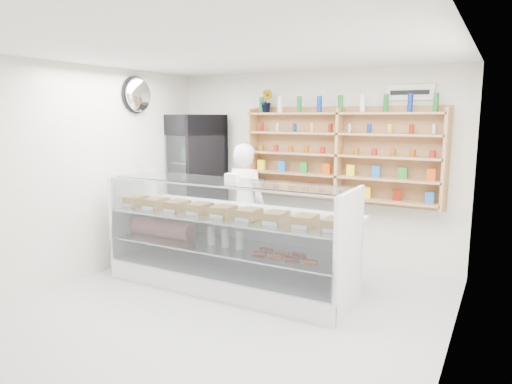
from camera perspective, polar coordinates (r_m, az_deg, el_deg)
The scene contains 8 objects.
room at distance 4.73m, azimuth -4.78°, elevation 0.42°, with size 5.00×5.00×5.00m.
display_counter at distance 5.80m, azimuth -3.45°, elevation -8.33°, with size 3.15×0.94×1.37m.
shop_worker at distance 6.52m, azimuth -1.36°, elevation -1.67°, with size 0.65×0.42×1.77m, color silver.
drinks_cooler at distance 7.52m, azimuth -7.61°, elevation 1.32°, with size 0.98×0.97×2.17m.
wall_shelving at distance 6.59m, azimuth 10.33°, elevation 4.54°, with size 2.84×0.28×1.33m.
potted_plant at distance 7.03m, azimuth 1.39°, elevation 11.28°, with size 0.19×0.15×0.34m, color #1E6626.
security_mirror at distance 6.98m, azimuth -14.49°, elevation 11.69°, with size 0.15×0.50×0.50m, color silver.
wall_sign at distance 6.47m, azimuth 18.67°, elevation 11.70°, with size 0.62×0.03×0.20m, color white.
Camera 1 is at (2.60, -3.88, 2.14)m, focal length 32.00 mm.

